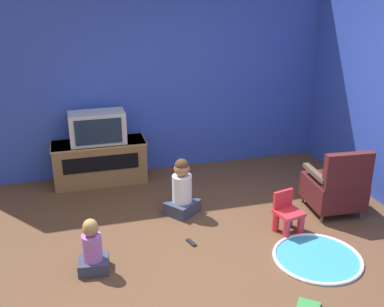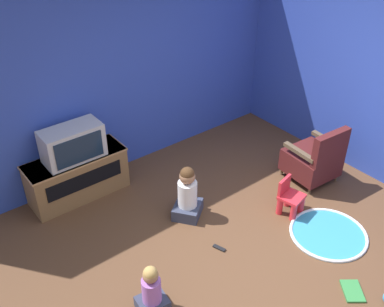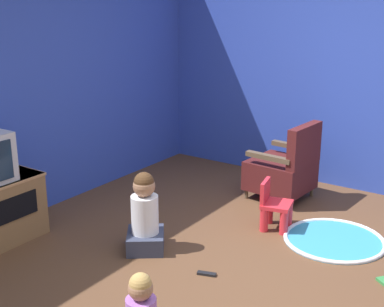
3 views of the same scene
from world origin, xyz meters
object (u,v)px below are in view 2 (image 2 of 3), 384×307
(yellow_kid_chair, at_px, (290,199))
(book, at_px, (352,291))
(child_watching_center, at_px, (152,291))
(remote_control, at_px, (219,248))
(black_armchair, at_px, (314,159))
(child_watching_left, at_px, (187,195))
(tv_cabinet, at_px, (77,176))
(television, at_px, (73,144))

(yellow_kid_chair, xyz_separation_m, book, (-0.43, -1.24, -0.18))
(child_watching_center, height_order, remote_control, child_watching_center)
(black_armchair, distance_m, remote_control, 1.88)
(yellow_kid_chair, bearing_deg, black_armchair, 6.06)
(child_watching_left, xyz_separation_m, remote_control, (-0.08, -0.68, -0.29))
(tv_cabinet, bearing_deg, black_armchair, -31.96)
(television, xyz_separation_m, black_armchair, (2.62, -1.60, -0.47))
(book, height_order, remote_control, book)
(yellow_kid_chair, bearing_deg, remote_control, 164.52)
(yellow_kid_chair, xyz_separation_m, child_watching_center, (-2.12, -0.16, 0.05))
(yellow_kid_chair, bearing_deg, child_watching_center, 171.09)
(child_watching_center, distance_m, book, 2.02)
(black_armchair, relative_size, remote_control, 5.36)
(yellow_kid_chair, height_order, remote_control, yellow_kid_chair)
(black_armchair, xyz_separation_m, book, (-1.17, -1.50, -0.31))
(child_watching_left, distance_m, remote_control, 0.74)
(television, height_order, child_watching_center, television)
(black_armchair, distance_m, book, 1.93)
(black_armchair, bearing_deg, child_watching_center, 12.60)
(tv_cabinet, bearing_deg, book, -65.25)
(child_watching_left, relative_size, remote_control, 4.46)
(book, bearing_deg, remote_control, 65.21)
(child_watching_left, height_order, book, child_watching_left)
(television, distance_m, yellow_kid_chair, 2.71)
(tv_cabinet, distance_m, television, 0.49)
(child_watching_center, height_order, book, child_watching_center)
(book, xyz_separation_m, remote_control, (-0.66, 1.28, -0.00))
(television, distance_m, child_watching_left, 1.51)
(television, bearing_deg, yellow_kid_chair, -44.92)
(child_watching_center, bearing_deg, child_watching_left, 45.48)
(television, height_order, black_armchair, television)
(book, bearing_deg, television, 62.82)
(tv_cabinet, height_order, remote_control, tv_cabinet)
(tv_cabinet, distance_m, remote_control, 2.03)
(black_armchair, distance_m, child_watching_left, 1.82)
(child_watching_left, relative_size, book, 2.09)
(black_armchair, bearing_deg, book, 56.21)
(black_armchair, height_order, child_watching_center, black_armchair)
(book, bearing_deg, child_watching_left, 54.55)
(book, bearing_deg, black_armchair, -0.24)
(television, relative_size, child_watching_center, 1.31)
(television, height_order, book, television)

